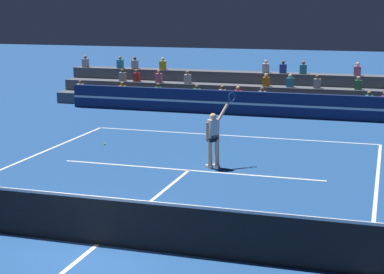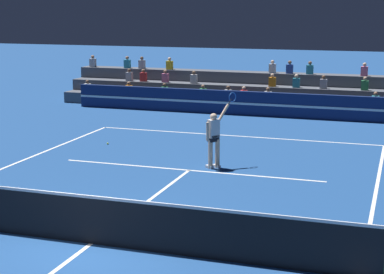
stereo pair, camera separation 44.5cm
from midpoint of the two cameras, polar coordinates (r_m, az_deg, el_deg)
ground_plane at (r=13.80m, az=-9.33°, el=-9.43°), size 120.00×120.00×0.00m
court_lines at (r=13.80m, az=-9.33°, el=-9.41°), size 11.10×23.90×0.01m
tennis_net at (r=13.61m, az=-9.41°, el=-7.29°), size 12.00×0.10×1.10m
sponsor_banner_wall at (r=28.98m, az=5.27°, el=2.95°), size 18.00×0.26×1.10m
bleacher_stand at (r=31.43m, az=6.22°, el=3.80°), size 20.94×2.85×2.28m
tennis_player at (r=19.56m, az=1.29°, el=0.03°), size 0.77×1.13×2.34m
tennis_ball at (r=23.21m, az=-8.30°, el=-0.62°), size 0.07×0.07×0.07m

